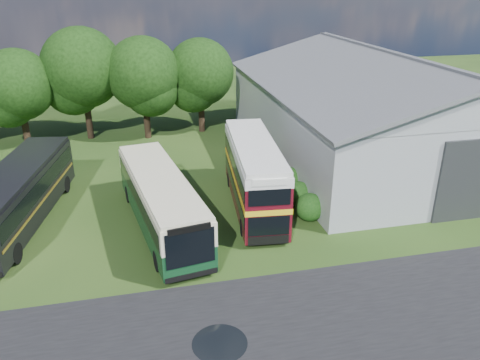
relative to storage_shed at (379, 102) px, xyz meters
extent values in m
plane|color=#1A3511|center=(-15.00, -15.98, -4.17)|extent=(120.00, 120.00, 0.00)
cube|color=black|center=(-12.00, -18.98, -4.17)|extent=(60.00, 8.00, 0.02)
cylinder|color=black|center=(-16.50, -18.98, -4.17)|extent=(2.20, 2.20, 0.01)
cube|color=gray|center=(0.00, 0.02, -1.42)|extent=(18.00, 24.00, 5.50)
cube|color=#2D3033|center=(0.00, -12.06, -1.67)|extent=(5.20, 0.18, 5.00)
cylinder|color=black|center=(-28.00, 7.52, -2.64)|extent=(0.56, 0.56, 3.06)
sphere|color=black|center=(-28.00, 7.52, 1.10)|extent=(5.78, 5.78, 5.78)
cylinder|color=black|center=(-23.00, 8.82, -2.37)|extent=(0.56, 0.56, 3.60)
sphere|color=black|center=(-23.00, 8.82, 2.03)|extent=(6.80, 6.80, 6.80)
cylinder|color=black|center=(-18.00, 7.82, -2.51)|extent=(0.56, 0.56, 3.31)
sphere|color=black|center=(-18.00, 7.82, 1.54)|extent=(6.26, 6.26, 6.26)
cylinder|color=black|center=(-13.00, 8.62, -2.58)|extent=(0.56, 0.56, 3.17)
sphere|color=black|center=(-13.00, 8.62, 1.29)|extent=(5.98, 5.98, 5.98)
sphere|color=#194714|center=(-9.40, -9.98, -4.17)|extent=(1.70, 1.70, 1.70)
sphere|color=#194714|center=(-9.40, -7.98, -4.17)|extent=(1.60, 1.60, 1.60)
sphere|color=#194714|center=(-9.40, -5.98, -4.17)|extent=(1.80, 1.80, 1.80)
cube|color=#0E361B|center=(-17.98, -9.12, -2.40)|extent=(4.53, 11.95, 2.90)
cube|color=#4D0B14|center=(-12.24, -7.76, -1.88)|extent=(3.48, 10.16, 3.99)
cube|color=black|center=(-25.86, -6.72, -2.34)|extent=(4.87, 12.36, 3.00)
camera|label=1|loc=(-18.91, -33.06, 9.04)|focal=35.00mm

